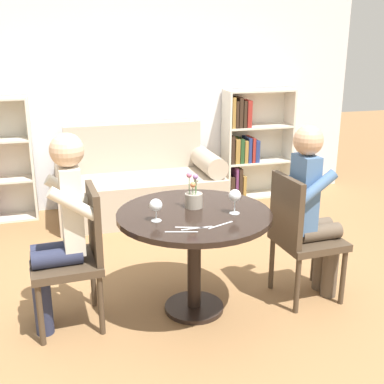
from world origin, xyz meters
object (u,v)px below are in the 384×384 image
chair_right (300,233)px  person_right (313,210)px  flower_vase (194,198)px  couch (139,185)px  person_left (60,229)px  chair_left (77,252)px  wine_glass_left (156,206)px  wine_glass_right (235,196)px  bookshelf_right (249,145)px

chair_right → person_right: 0.18m
chair_right → flower_vase: size_ratio=3.75×
couch → person_left: 2.12m
chair_left → wine_glass_left: bearing=70.5°
wine_glass_left → wine_glass_right: size_ratio=0.88×
person_left → person_right: person_left is taller
person_right → wine_glass_left: (-1.10, -0.04, 0.15)m
bookshelf_right → flower_vase: bookshelf_right is taller
chair_right → flower_vase: bearing=76.5°
wine_glass_left → flower_vase: bearing=31.0°
wine_glass_right → person_left: bearing=171.9°
bookshelf_right → chair_left: size_ratio=1.37×
couch → chair_right: (0.74, -2.03, 0.18)m
wine_glass_right → bookshelf_right: bearing=65.1°
couch → chair_right: couch is taller
chair_left → wine_glass_right: 1.04m
person_left → wine_glass_left: (0.56, -0.14, 0.14)m
couch → chair_right: 2.17m
person_left → person_right: (1.66, -0.10, -0.01)m
chair_left → person_right: 1.59m
bookshelf_right → wine_glass_left: (-1.59, -2.33, 0.19)m
person_right → wine_glass_right: (-0.59, -0.05, 0.17)m
chair_left → wine_glass_left: (0.48, -0.15, 0.30)m
chair_right → wine_glass_left: 1.05m
couch → flower_vase: 1.94m
bookshelf_right → couch: bearing=-168.7°
chair_left → person_right: size_ratio=0.73×
couch → chair_left: size_ratio=1.85×
bookshelf_right → person_left: person_left is taller
person_right → wine_glass_left: size_ratio=8.77×
chair_left → wine_glass_right: size_ratio=5.66×
bookshelf_right → person_right: bearing=-102.2°
chair_left → wine_glass_left: 0.58m
chair_left → bookshelf_right: bearing=134.2°
bookshelf_right → flower_vase: bearing=-121.1°
person_left → chair_left: bearing=91.6°
couch → flower_vase: bearing=-89.3°
chair_left → person_left: 0.19m
couch → person_left: (-0.83, -1.92, 0.35)m
chair_right → flower_vase: flower_vase is taller
chair_right → wine_glass_right: (-0.50, -0.05, 0.32)m
person_left → wine_glass_left: size_ratio=8.86×
person_left → person_right: 1.67m
chair_left → chair_right: 1.49m
wine_glass_left → flower_vase: size_ratio=0.58×
wine_glass_right → flower_vase: flower_vase is taller
chair_left → flower_vase: size_ratio=3.75×
wine_glass_left → chair_left: bearing=162.9°
couch → wine_glass_right: (0.24, -2.07, 0.51)m
chair_left → person_left: person_left is taller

